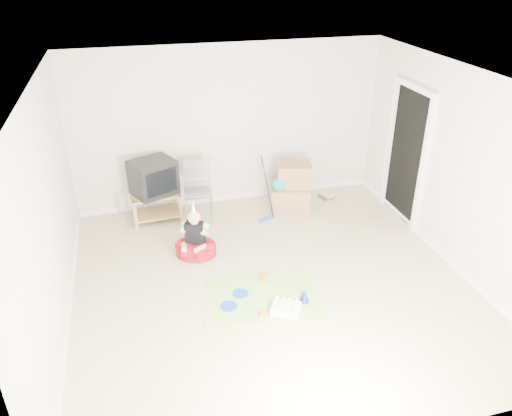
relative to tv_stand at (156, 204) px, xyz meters
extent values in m
plane|color=beige|center=(1.28, -2.07, -0.28)|extent=(5.00, 5.00, 0.00)
cube|color=black|center=(3.76, -0.87, 0.75)|extent=(0.02, 0.90, 2.05)
cube|color=olive|center=(0.00, 0.00, 0.18)|extent=(0.78, 0.52, 0.03)
cube|color=olive|center=(0.00, 0.00, -0.16)|extent=(0.78, 0.52, 0.03)
cube|color=olive|center=(-0.33, -0.23, -0.04)|extent=(0.05, 0.05, 0.47)
cube|color=olive|center=(0.36, -0.18, -0.04)|extent=(0.05, 0.05, 0.47)
cube|color=olive|center=(-0.36, 0.18, -0.04)|extent=(0.05, 0.05, 0.47)
cube|color=olive|center=(0.33, 0.23, -0.04)|extent=(0.05, 0.05, 0.47)
cube|color=black|center=(0.00, 0.00, 0.46)|extent=(0.78, 0.73, 0.54)
cube|color=gray|center=(0.65, -0.14, 0.18)|extent=(0.47, 0.45, 0.03)
cylinder|color=gray|center=(0.46, -0.12, 0.20)|extent=(0.02, 0.02, 0.96)
cylinder|color=gray|center=(0.85, -0.16, 0.20)|extent=(0.02, 0.02, 0.96)
cube|color=#A67750|center=(2.16, -0.17, -0.07)|extent=(0.73, 0.62, 0.41)
cube|color=#A67750|center=(2.21, -0.15, 0.32)|extent=(0.62, 0.54, 0.38)
ellipsoid|color=#0C8D87|center=(1.95, -0.26, 0.24)|extent=(0.27, 0.19, 0.22)
cube|color=blue|center=(1.66, -0.44, -0.26)|extent=(0.26, 0.19, 0.03)
cylinder|color=black|center=(1.66, -0.44, 0.24)|extent=(0.16, 0.32, 0.98)
cube|color=#267444|center=(2.89, 0.04, -0.26)|extent=(0.22, 0.26, 0.03)
cube|color=#AD2C25|center=(2.89, 0.04, -0.24)|extent=(0.23, 0.26, 0.02)
cube|color=#C9C38E|center=(2.89, 0.04, -0.21)|extent=(0.23, 0.26, 0.03)
cylinder|color=#A30F1C|center=(0.44, -1.15, -0.20)|extent=(0.76, 0.76, 0.16)
cube|color=black|center=(0.44, -1.15, 0.05)|extent=(0.30, 0.24, 0.35)
sphere|color=beige|center=(0.44, -1.15, 0.32)|extent=(0.24, 0.24, 0.18)
cone|color=silver|center=(0.44, -1.15, 0.48)|extent=(0.10, 0.10, 0.14)
cube|color=#DA2E7B|center=(1.08, -2.33, -0.28)|extent=(1.57, 1.24, 0.01)
cube|color=white|center=(1.28, -2.69, -0.23)|extent=(0.42, 0.40, 0.09)
cube|color=green|center=(1.28, -2.69, -0.27)|extent=(0.42, 0.40, 0.01)
cylinder|color=beige|center=(1.15, -2.68, -0.15)|extent=(0.01, 0.01, 0.07)
cylinder|color=beige|center=(1.22, -2.72, -0.15)|extent=(0.01, 0.01, 0.07)
cylinder|color=beige|center=(1.29, -2.76, -0.15)|extent=(0.01, 0.01, 0.07)
cylinder|color=beige|center=(1.36, -2.80, -0.15)|extent=(0.01, 0.01, 0.07)
cylinder|color=beige|center=(1.20, -2.59, -0.15)|extent=(0.01, 0.01, 0.07)
cylinder|color=beige|center=(1.27, -2.63, -0.15)|extent=(0.01, 0.01, 0.07)
cylinder|color=beige|center=(1.34, -2.66, -0.15)|extent=(0.01, 0.01, 0.07)
cylinder|color=beige|center=(1.41, -2.70, -0.15)|extent=(0.01, 0.01, 0.07)
cylinder|color=#163FB5|center=(0.84, -2.21, -0.27)|extent=(0.20, 0.20, 0.01)
cylinder|color=#163FB5|center=(0.65, -2.42, -0.27)|extent=(0.21, 0.21, 0.01)
cylinder|color=orange|center=(1.20, -2.02, -0.23)|extent=(0.09, 0.09, 0.09)
cylinder|color=orange|center=(0.99, -2.68, -0.24)|extent=(0.07, 0.07, 0.07)
cone|color=#1B27C2|center=(1.56, -2.55, -0.18)|extent=(0.14, 0.14, 0.18)
camera|label=1|loc=(-0.25, -7.11, 3.59)|focal=35.00mm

